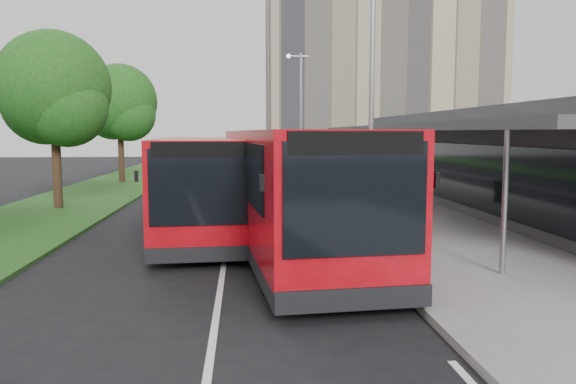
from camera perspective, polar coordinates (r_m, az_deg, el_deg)
name	(u,v)px	position (r m, az deg, el deg)	size (l,w,h in m)	color
ground	(225,255)	(14.52, -6.39, -6.37)	(120.00, 120.00, 0.00)	black
pavement	(333,182)	(34.75, 4.60, 1.01)	(5.00, 80.00, 0.15)	slate
grass_verge	(119,184)	(35.12, -16.84, 0.79)	(5.00, 80.00, 0.10)	#1B4D18
lane_centre_line	(234,193)	(29.34, -5.47, -0.06)	(0.12, 70.00, 0.01)	silver
kerb_dashes	(291,185)	(33.44, 0.30, 0.72)	(0.12, 56.00, 0.01)	silver
office_block	(378,74)	(58.08, 9.13, 11.79)	(22.00, 12.00, 18.00)	tan
station_building	(498,159)	(24.50, 20.53, 3.16)	(7.70, 26.00, 4.00)	#2F2F31
tree_mid	(54,95)	(24.45, -22.69, 9.09)	(4.47, 4.47, 7.14)	#352515
tree_far	(120,107)	(36.05, -16.73, 8.31)	(4.54, 4.54, 7.27)	#352515
lamp_post_near	(369,77)	(16.66, 8.23, 11.51)	(1.44, 0.28, 8.00)	gray
lamp_post_far	(300,108)	(36.39, 1.20, 8.58)	(1.44, 0.28, 8.00)	gray
bus_main	(292,191)	(14.42, 0.43, 0.12)	(3.89, 11.39, 3.17)	#BB0916
bus_second	(201,184)	(17.76, -8.87, 0.79)	(3.35, 10.55, 2.94)	#BB0916
litter_bin	(362,192)	(23.72, 7.58, -0.03)	(0.53, 0.53, 0.95)	#322214
bollard	(330,176)	(32.16, 4.32, 1.67)	(0.16, 0.16, 1.03)	yellow
car_near	(253,159)	(53.01, -3.62, 3.32)	(1.42, 3.52, 1.20)	#56120C
car_far	(223,158)	(58.29, -6.60, 3.46)	(1.09, 3.12, 1.03)	navy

